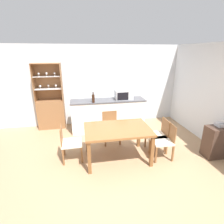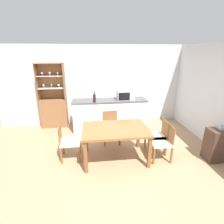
{
  "view_description": "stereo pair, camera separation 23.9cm",
  "coord_description": "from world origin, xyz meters",
  "px_view_note": "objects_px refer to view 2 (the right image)",
  "views": [
    {
      "loc": [
        -0.71,
        -3.07,
        2.33
      ],
      "look_at": [
        0.06,
        1.13,
        0.85
      ],
      "focal_mm": 28.0,
      "sensor_mm": 36.0,
      "label": 1
    },
    {
      "loc": [
        -0.48,
        -3.1,
        2.33
      ],
      "look_at": [
        0.06,
        1.13,
        0.85
      ],
      "focal_mm": 28.0,
      "sensor_mm": 36.0,
      "label": 2
    }
  ],
  "objects_px": {
    "wine_bottle": "(94,98)",
    "side_cabinet": "(218,145)",
    "telephone": "(222,127)",
    "dining_chair_head_far": "(111,127)",
    "dining_chair_side_left_far": "(68,141)",
    "dining_table": "(115,132)",
    "dining_chair_side_right_near": "(162,142)",
    "display_cabinet": "(54,109)",
    "dining_chair_side_right_far": "(158,136)",
    "microwave": "(125,95)"
  },
  "relations": [
    {
      "from": "side_cabinet",
      "to": "dining_chair_side_right_near",
      "type": "bearing_deg",
      "value": 171.27
    },
    {
      "from": "dining_table",
      "to": "microwave",
      "type": "distance_m",
      "value": 1.74
    },
    {
      "from": "dining_chair_side_right_far",
      "to": "side_cabinet",
      "type": "distance_m",
      "value": 1.31
    },
    {
      "from": "display_cabinet",
      "to": "telephone",
      "type": "bearing_deg",
      "value": -30.71
    },
    {
      "from": "dining_chair_side_right_near",
      "to": "telephone",
      "type": "xyz_separation_m",
      "value": [
        1.27,
        -0.14,
        0.36
      ]
    },
    {
      "from": "dining_chair_side_right_near",
      "to": "telephone",
      "type": "distance_m",
      "value": 1.33
    },
    {
      "from": "dining_chair_side_right_far",
      "to": "telephone",
      "type": "distance_m",
      "value": 1.39
    },
    {
      "from": "side_cabinet",
      "to": "dining_chair_head_far",
      "type": "bearing_deg",
      "value": 153.09
    },
    {
      "from": "wine_bottle",
      "to": "dining_chair_side_right_near",
      "type": "bearing_deg",
      "value": -46.73
    },
    {
      "from": "dining_chair_side_left_far",
      "to": "wine_bottle",
      "type": "relative_size",
      "value": 2.72
    },
    {
      "from": "microwave",
      "to": "wine_bottle",
      "type": "distance_m",
      "value": 0.96
    },
    {
      "from": "telephone",
      "to": "dining_chair_side_right_near",
      "type": "bearing_deg",
      "value": 173.67
    },
    {
      "from": "telephone",
      "to": "dining_chair_head_far",
      "type": "bearing_deg",
      "value": 154.56
    },
    {
      "from": "display_cabinet",
      "to": "wine_bottle",
      "type": "relative_size",
      "value": 6.72
    },
    {
      "from": "display_cabinet",
      "to": "microwave",
      "type": "xyz_separation_m",
      "value": [
        2.22,
        -0.49,
        0.5
      ]
    },
    {
      "from": "dining_chair_side_right_far",
      "to": "dining_table",
      "type": "bearing_deg",
      "value": 100.9
    },
    {
      "from": "microwave",
      "to": "dining_chair_side_right_far",
      "type": "bearing_deg",
      "value": -70.78
    },
    {
      "from": "dining_table",
      "to": "telephone",
      "type": "xyz_separation_m",
      "value": [
        2.32,
        -0.29,
        0.12
      ]
    },
    {
      "from": "microwave",
      "to": "dining_chair_head_far",
      "type": "bearing_deg",
      "value": -124.59
    },
    {
      "from": "side_cabinet",
      "to": "telephone",
      "type": "xyz_separation_m",
      "value": [
        0.06,
        0.05,
        0.41
      ]
    },
    {
      "from": "dining_table",
      "to": "dining_chair_head_far",
      "type": "relative_size",
      "value": 1.75
    },
    {
      "from": "display_cabinet",
      "to": "dining_chair_side_left_far",
      "type": "xyz_separation_m",
      "value": [
        0.64,
        -1.95,
        -0.18
      ]
    },
    {
      "from": "dining_chair_side_left_far",
      "to": "side_cabinet",
      "type": "xyz_separation_m",
      "value": [
        3.3,
        -0.48,
        -0.05
      ]
    },
    {
      "from": "dining_chair_head_far",
      "to": "dining_chair_side_right_near",
      "type": "relative_size",
      "value": 1.0
    },
    {
      "from": "dining_chair_head_far",
      "to": "dining_chair_side_right_near",
      "type": "height_order",
      "value": "same"
    },
    {
      "from": "dining_table",
      "to": "dining_chair_side_right_near",
      "type": "xyz_separation_m",
      "value": [
        1.04,
        -0.15,
        -0.24
      ]
    },
    {
      "from": "dining_chair_side_left_far",
      "to": "dining_table",
      "type": "bearing_deg",
      "value": 80.38
    },
    {
      "from": "microwave",
      "to": "dining_chair_side_left_far",
      "type": "bearing_deg",
      "value": -137.45
    },
    {
      "from": "dining_chair_head_far",
      "to": "wine_bottle",
      "type": "height_order",
      "value": "wine_bottle"
    },
    {
      "from": "dining_chair_side_right_near",
      "to": "side_cabinet",
      "type": "xyz_separation_m",
      "value": [
        1.22,
        -0.19,
        -0.05
      ]
    },
    {
      "from": "dining_table",
      "to": "dining_chair_side_left_far",
      "type": "height_order",
      "value": "dining_chair_side_left_far"
    },
    {
      "from": "dining_table",
      "to": "wine_bottle",
      "type": "bearing_deg",
      "value": 106.09
    },
    {
      "from": "dining_chair_side_right_near",
      "to": "dining_table",
      "type": "bearing_deg",
      "value": 84.47
    },
    {
      "from": "dining_chair_side_right_far",
      "to": "telephone",
      "type": "xyz_separation_m",
      "value": [
        1.27,
        -0.43,
        0.36
      ]
    },
    {
      "from": "wine_bottle",
      "to": "dining_chair_side_right_far",
      "type": "bearing_deg",
      "value": -40.73
    },
    {
      "from": "wine_bottle",
      "to": "telephone",
      "type": "bearing_deg",
      "value": -31.65
    },
    {
      "from": "dining_chair_side_right_far",
      "to": "wine_bottle",
      "type": "bearing_deg",
      "value": 52.37
    },
    {
      "from": "microwave",
      "to": "telephone",
      "type": "relative_size",
      "value": 2.69
    },
    {
      "from": "wine_bottle",
      "to": "side_cabinet",
      "type": "distance_m",
      "value": 3.25
    },
    {
      "from": "dining_table",
      "to": "dining_chair_side_right_far",
      "type": "xyz_separation_m",
      "value": [
        1.04,
        0.14,
        -0.24
      ]
    },
    {
      "from": "microwave",
      "to": "side_cabinet",
      "type": "bearing_deg",
      "value": -48.24
    },
    {
      "from": "dining_table",
      "to": "microwave",
      "type": "height_order",
      "value": "microwave"
    },
    {
      "from": "dining_table",
      "to": "dining_chair_side_right_far",
      "type": "bearing_deg",
      "value": 7.8
    },
    {
      "from": "dining_chair_head_far",
      "to": "wine_bottle",
      "type": "relative_size",
      "value": 2.72
    },
    {
      "from": "dining_chair_side_right_far",
      "to": "dining_chair_side_left_far",
      "type": "xyz_separation_m",
      "value": [
        -2.09,
        0.0,
        0.0
      ]
    },
    {
      "from": "display_cabinet",
      "to": "telephone",
      "type": "height_order",
      "value": "display_cabinet"
    },
    {
      "from": "dining_chair_head_far",
      "to": "side_cabinet",
      "type": "bearing_deg",
      "value": 150.97
    },
    {
      "from": "dining_chair_side_right_near",
      "to": "wine_bottle",
      "type": "xyz_separation_m",
      "value": [
        -1.44,
        1.53,
        0.66
      ]
    },
    {
      "from": "display_cabinet",
      "to": "dining_chair_head_far",
      "type": "relative_size",
      "value": 2.47
    },
    {
      "from": "dining_chair_head_far",
      "to": "dining_chair_side_left_far",
      "type": "xyz_separation_m",
      "value": [
        -1.04,
        -0.67,
        0.0
      ]
    }
  ]
}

